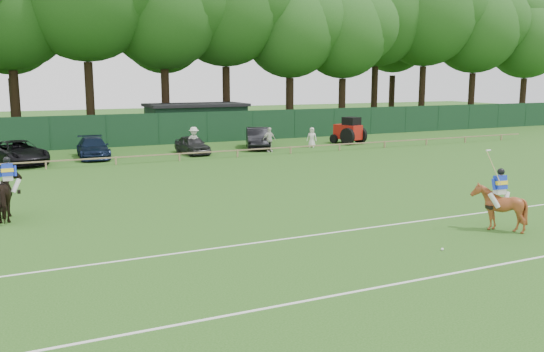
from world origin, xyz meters
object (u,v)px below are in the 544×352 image
spectator_left (194,141)px  utility_shed (196,121)px  sedan_navy (93,148)px  spectator_mid (269,140)px  horse_chestnut (499,207)px  estate_black (258,138)px  tractor (349,131)px  spectator_right (312,137)px  horse_dark (9,195)px  hatch_grey (192,145)px  polo_ball (442,249)px  suv_black (19,152)px

spectator_left → utility_shed: bearing=63.3°
sedan_navy → spectator_mid: bearing=-6.9°
horse_chestnut → estate_black: size_ratio=0.35×
spectator_left → utility_shed: 10.15m
estate_black → tractor: 7.86m
sedan_navy → spectator_right: (15.91, -1.03, 0.08)m
horse_dark → spectator_right: horse_dark is taller
horse_chestnut → spectator_right: size_ratio=1.09×
hatch_grey → estate_black: bearing=4.9°
polo_ball → tractor: tractor is taller
spectator_right → tractor: tractor is taller
suv_black → estate_black: estate_black is taller
tractor → spectator_right: bearing=176.1°
hatch_grey → tractor: 13.26m
horse_chestnut → polo_ball: (-3.40, -1.05, -0.78)m
polo_ball → tractor: (13.02, 25.59, 0.96)m
sedan_navy → spectator_mid: 12.03m
suv_black → spectator_left: bearing=-19.0°
spectator_right → spectator_mid: bearing=-131.2°
sedan_navy → estate_black: 11.94m
estate_black → spectator_right: (3.97, -1.18, -0.02)m
spectator_mid → polo_ball: (-5.08, -23.71, -0.83)m
utility_shed → estate_black: bearing=-75.6°
horse_dark → utility_shed: 28.46m
suv_black → spectator_mid: spectator_mid is taller
horse_dark → spectator_left: (11.84, 14.52, 0.02)m
polo_ball → sedan_navy: bearing=104.7°
sedan_navy → spectator_left: (6.56, -1.16, 0.27)m
estate_black → utility_shed: 8.59m
horse_dark → estate_black: bearing=-137.1°
utility_shed → hatch_grey: bearing=-109.4°
hatch_grey → tractor: bearing=-2.5°
spectator_left → spectator_mid: spectator_left is taller
suv_black → spectator_left: size_ratio=2.72×
spectator_right → suv_black: bearing=-146.2°
horse_chestnut → spectator_right: (5.74, 23.70, -0.07)m
hatch_grey → spectator_right: bearing=-6.6°
sedan_navy → spectator_right: bearing=-0.7°
horse_dark → suv_black: size_ratio=0.43×
sedan_navy → tractor: tractor is taller
estate_black → utility_shed: utility_shed is taller
horse_dark → suv_black: (0.75, 14.89, -0.21)m
hatch_grey → utility_shed: size_ratio=0.45×
polo_ball → tractor: 28.73m
utility_shed → tractor: size_ratio=2.89×
estate_black → tractor: (7.85, -0.34, 0.24)m
hatch_grey → estate_black: 5.48m
horse_dark → horse_chestnut: bearing=150.0°
horse_chestnut → suv_black: size_ratio=0.32×
spectator_right → utility_shed: 11.29m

